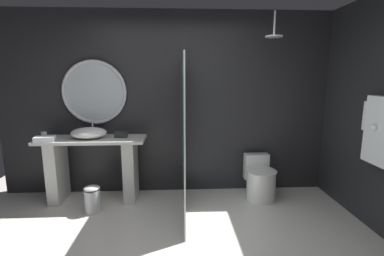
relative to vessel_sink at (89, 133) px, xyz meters
name	(u,v)px	position (x,y,z in m)	size (l,w,h in m)	color
back_wall_panel	(169,104)	(1.07, 0.33, 0.35)	(4.80, 0.10, 2.60)	#232326
side_wall_right	(381,114)	(3.42, -0.81, 0.35)	(0.10, 2.47, 2.60)	#232326
vanity_counter	(94,164)	(0.04, 0.00, -0.44)	(1.42, 0.50, 0.88)	silver
vessel_sink	(89,133)	(0.00, 0.00, 0.00)	(0.47, 0.39, 0.23)	white
tumbler_cup	(44,135)	(-0.58, -0.03, -0.02)	(0.07, 0.07, 0.10)	silver
tissue_box	(121,135)	(0.42, 0.02, -0.04)	(0.17, 0.10, 0.08)	#282D28
round_wall_mirror	(94,92)	(0.04, 0.24, 0.53)	(0.89, 0.05, 0.89)	silver
shower_glass_panel	(183,137)	(1.26, -0.41, 0.02)	(0.02, 1.37, 1.94)	silver
rain_shower_head	(274,34)	(2.41, -0.13, 1.26)	(0.21, 0.21, 0.32)	silver
hanging_bathrobe	(381,128)	(3.28, -1.03, 0.23)	(0.20, 0.53, 0.77)	silver
toilet	(260,180)	(2.34, -0.07, -0.70)	(0.41, 0.57, 0.58)	white
waste_bin	(93,199)	(0.11, -0.37, -0.78)	(0.20, 0.20, 0.35)	silver
folded_hand_towel	(45,139)	(-0.51, -0.15, -0.04)	(0.24, 0.18, 0.06)	white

